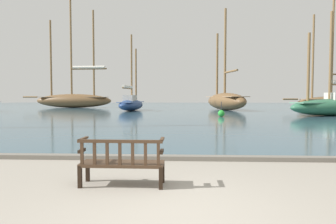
{
  "coord_description": "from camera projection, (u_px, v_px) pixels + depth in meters",
  "views": [
    {
      "loc": [
        0.15,
        -4.22,
        1.71
      ],
      "look_at": [
        -0.5,
        10.0,
        1.0
      ],
      "focal_mm": 32.0,
      "sensor_mm": 36.0,
      "label": 1
    }
  ],
  "objects": [
    {
      "name": "harbor_water",
      "position": [
        181.0,
        107.0,
        48.2
      ],
      "size": [
        100.0,
        80.0,
        0.08
      ],
      "primitive_type": "cube",
      "color": "#385666",
      "rests_on": "ground"
    },
    {
      "name": "channel_buoy",
      "position": [
        221.0,
        113.0,
        24.83
      ],
      "size": [
        0.56,
        0.56,
        1.26
      ],
      "color": "green",
      "rests_on": "harbor_water"
    },
    {
      "name": "park_bench",
      "position": [
        122.0,
        162.0,
        5.76
      ],
      "size": [
        1.61,
        0.54,
        0.92
      ],
      "color": "black",
      "rests_on": "ground"
    },
    {
      "name": "quay_edge_kerb",
      "position": [
        176.0,
        158.0,
        8.14
      ],
      "size": [
        40.0,
        0.3,
        0.12
      ],
      "primitive_type": "cube",
      "color": "slate",
      "rests_on": "ground"
    },
    {
      "name": "sailboat_far_starboard",
      "position": [
        225.0,
        100.0,
        37.99
      ],
      "size": [
        5.25,
        11.22,
        12.8
      ],
      "color": "brown",
      "rests_on": "harbor_water"
    },
    {
      "name": "sailboat_centre_channel",
      "position": [
        333.0,
        101.0,
        40.19
      ],
      "size": [
        12.76,
        5.27,
        15.41
      ],
      "color": "brown",
      "rests_on": "harbor_water"
    },
    {
      "name": "sailboat_outer_port",
      "position": [
        131.0,
        103.0,
        35.91
      ],
      "size": [
        2.92,
        7.55,
        9.1
      ],
      "color": "navy",
      "rests_on": "harbor_water"
    },
    {
      "name": "ground_plane",
      "position": [
        171.0,
        216.0,
        4.31
      ],
      "size": [
        160.0,
        160.0,
        0.0
      ],
      "primitive_type": "plane",
      "color": "gray"
    },
    {
      "name": "sailboat_outer_starboard",
      "position": [
        74.0,
        98.0,
        45.74
      ],
      "size": [
        14.1,
        3.46,
        17.13
      ],
      "color": "brown",
      "rests_on": "harbor_water"
    },
    {
      "name": "sailboat_far_port",
      "position": [
        332.0,
        105.0,
        26.25
      ],
      "size": [
        8.55,
        4.74,
        9.03
      ],
      "color": "#2D6647",
      "rests_on": "harbor_water"
    }
  ]
}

